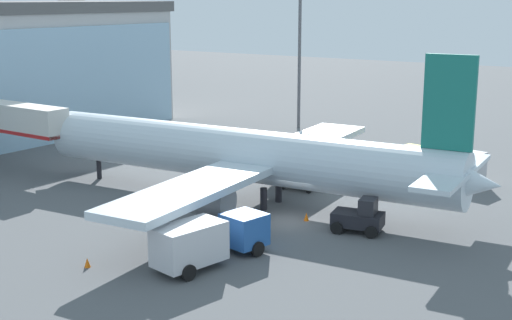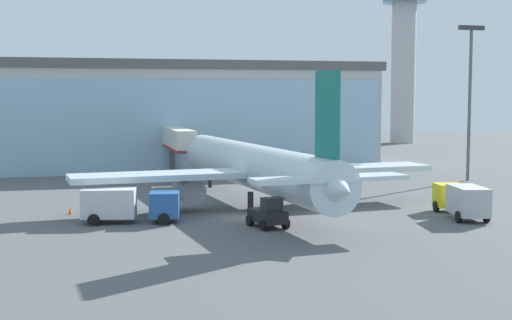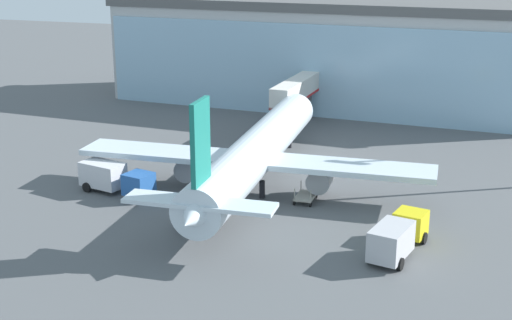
% 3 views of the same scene
% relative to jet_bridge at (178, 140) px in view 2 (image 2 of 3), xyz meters
% --- Properties ---
extents(ground, '(240.00, 240.00, 0.00)m').
position_rel_jet_bridge_xyz_m(ground, '(0.12, -28.05, -4.53)').
color(ground, '#545659').
extents(terminal_building, '(59.54, 18.00, 14.29)m').
position_rel_jet_bridge_xyz_m(terminal_building, '(0.11, 13.33, 2.62)').
color(terminal_building, '#B6B6B6').
rests_on(terminal_building, ground).
extents(jet_bridge, '(2.79, 13.79, 5.90)m').
position_rel_jet_bridge_xyz_m(jet_bridge, '(0.00, 0.00, 0.00)').
color(jet_bridge, silver).
rests_on(jet_bridge, ground).
extents(control_tower, '(9.35, 9.35, 33.44)m').
position_rel_jet_bridge_xyz_m(control_tower, '(56.62, 50.94, 15.58)').
color(control_tower, '#B4B4B4').
rests_on(control_tower, ground).
extents(apron_light_mast, '(3.20, 0.40, 17.64)m').
position_rel_jet_bridge_xyz_m(apron_light_mast, '(31.58, -11.55, 6.02)').
color(apron_light_mast, '#59595E').
rests_on(apron_light_mast, ground).
extents(airplane, '(32.21, 36.77, 11.40)m').
position_rel_jet_bridge_xyz_m(airplane, '(2.57, -23.27, -1.06)').
color(airplane, silver).
rests_on(airplane, ground).
extents(catering_truck, '(7.61, 3.80, 2.65)m').
position_rel_jet_bridge_xyz_m(catering_truck, '(-9.12, -28.28, -3.06)').
color(catering_truck, '#2659A5').
rests_on(catering_truck, ground).
extents(fuel_truck, '(3.71, 7.60, 2.65)m').
position_rel_jet_bridge_xyz_m(fuel_truck, '(16.78, -33.36, -3.06)').
color(fuel_truck, yellow).
rests_on(fuel_truck, ground).
extents(baggage_cart, '(1.63, 2.82, 1.50)m').
position_rel_jet_bridge_xyz_m(baggage_cart, '(7.73, -24.93, -4.03)').
color(baggage_cart, '#9E998C').
rests_on(baggage_cart, ground).
extents(pushback_tug, '(2.65, 3.46, 2.30)m').
position_rel_jet_bridge_xyz_m(pushback_tug, '(0.64, -33.18, -3.55)').
color(pushback_tug, black).
rests_on(pushback_tug, ground).
extents(safety_cone_nose, '(0.36, 0.36, 0.55)m').
position_rel_jet_bridge_xyz_m(safety_cone_nose, '(0.92, -29.16, -4.25)').
color(safety_cone_nose, orange).
rests_on(safety_cone_nose, ground).
extents(safety_cone_wingtip, '(0.36, 0.36, 0.55)m').
position_rel_jet_bridge_xyz_m(safety_cone_wingtip, '(-13.17, -22.84, -4.25)').
color(safety_cone_wingtip, orange).
rests_on(safety_cone_wingtip, ground).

